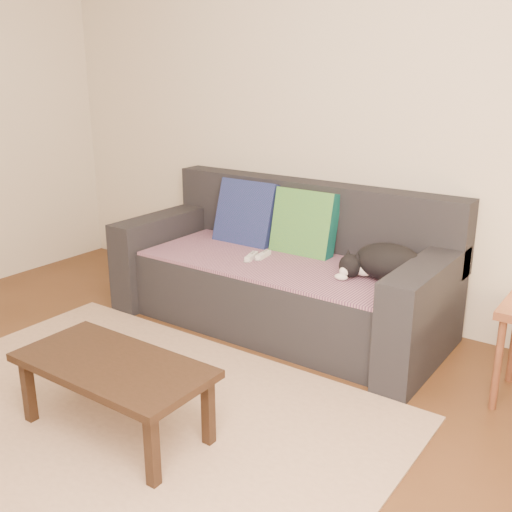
# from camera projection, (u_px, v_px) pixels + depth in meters

# --- Properties ---
(ground) EXTENTS (4.50, 4.50, 0.00)m
(ground) POSITION_uv_depth(u_px,v_px,m) (93.00, 437.00, 2.69)
(ground) COLOR brown
(ground) RESTS_ON ground
(back_wall) EXTENTS (4.50, 0.04, 2.60)m
(back_wall) POSITION_uv_depth(u_px,v_px,m) (321.00, 113.00, 3.85)
(back_wall) COLOR beige
(back_wall) RESTS_ON ground
(sofa) EXTENTS (2.10, 0.94, 0.87)m
(sofa) POSITION_uv_depth(u_px,v_px,m) (283.00, 276.00, 3.82)
(sofa) COLOR #232328
(sofa) RESTS_ON ground
(throw_blanket) EXTENTS (1.66, 0.74, 0.02)m
(throw_blanket) POSITION_uv_depth(u_px,v_px,m) (275.00, 262.00, 3.71)
(throw_blanket) COLOR #432647
(throw_blanket) RESTS_ON sofa
(cushion_navy) EXTENTS (0.44, 0.24, 0.45)m
(cushion_navy) POSITION_uv_depth(u_px,v_px,m) (247.00, 214.00, 4.07)
(cushion_navy) COLOR navy
(cushion_navy) RESTS_ON throw_blanket
(cushion_green) EXTENTS (0.42, 0.20, 0.43)m
(cushion_green) POSITION_uv_depth(u_px,v_px,m) (304.00, 223.00, 3.83)
(cushion_green) COLOR #0C4F49
(cushion_green) RESTS_ON throw_blanket
(cat) EXTENTS (0.48, 0.35, 0.20)m
(cat) POSITION_uv_depth(u_px,v_px,m) (385.00, 262.00, 3.35)
(cat) COLOR black
(cat) RESTS_ON throw_blanket
(wii_remote_a) EXTENTS (0.06, 0.15, 0.03)m
(wii_remote_a) POSITION_uv_depth(u_px,v_px,m) (263.00, 255.00, 3.76)
(wii_remote_a) COLOR white
(wii_remote_a) RESTS_ON throw_blanket
(wii_remote_b) EXTENTS (0.07, 0.15, 0.03)m
(wii_remote_b) POSITION_uv_depth(u_px,v_px,m) (251.00, 256.00, 3.73)
(wii_remote_b) COLOR white
(wii_remote_b) RESTS_ON throw_blanket
(rug) EXTENTS (2.50, 1.80, 0.01)m
(rug) POSITION_uv_depth(u_px,v_px,m) (118.00, 420.00, 2.80)
(rug) COLOR tan
(rug) RESTS_ON ground
(coffee_table) EXTENTS (0.90, 0.45, 0.36)m
(coffee_table) POSITION_uv_depth(u_px,v_px,m) (113.00, 371.00, 2.62)
(coffee_table) COLOR black
(coffee_table) RESTS_ON rug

